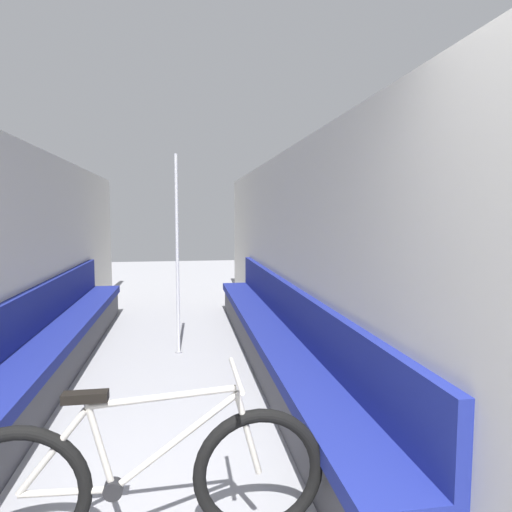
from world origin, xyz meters
TOP-DOWN VIEW (x-y plane):
  - wall_left at (-1.33, 3.70)m, footprint 0.10×10.61m
  - wall_right at (1.33, 3.70)m, footprint 0.10×10.61m
  - bench_seat_row_left at (-1.08, 3.78)m, footprint 0.45×5.97m
  - bench_seat_row_right at (1.08, 3.78)m, footprint 0.45×5.97m
  - bicycle at (-0.02, 1.34)m, footprint 1.75×0.46m
  - grab_pole_near at (0.12, 4.44)m, footprint 0.08×0.08m

SIDE VIEW (x-z plane):
  - bench_seat_row_left at x=-1.08m, z-range -0.15..0.73m
  - bench_seat_row_right at x=1.08m, z-range -0.15..0.73m
  - bicycle at x=-0.02m, z-range -0.08..0.76m
  - grab_pole_near at x=0.12m, z-range -0.03..2.23m
  - wall_left at x=-1.33m, z-range 0.00..2.27m
  - wall_right at x=1.33m, z-range 0.00..2.27m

